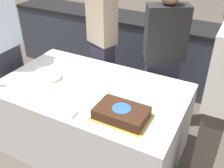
{
  "coord_description": "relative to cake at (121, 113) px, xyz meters",
  "views": [
    {
      "loc": [
        1.11,
        -1.69,
        2.04
      ],
      "look_at": [
        0.22,
        0.0,
        0.85
      ],
      "focal_mm": 42.0,
      "sensor_mm": 36.0,
      "label": 1
    }
  ],
  "objects": [
    {
      "name": "plate_stack",
      "position": [
        -0.86,
        0.21,
        -0.02
      ],
      "size": [
        0.2,
        0.2,
        0.04
      ],
      "color": "white",
      "rests_on": "dining_table"
    },
    {
      "name": "back_counter",
      "position": [
        -0.43,
        1.84,
        -0.33
      ],
      "size": [
        4.4,
        0.58,
        0.92
      ],
      "color": "#333842",
      "rests_on": "ground_plane"
    },
    {
      "name": "dining_table",
      "position": [
        -0.43,
        0.25,
        -0.42
      ],
      "size": [
        1.71,
        1.03,
        0.75
      ],
      "color": "silver",
      "rests_on": "ground_plane"
    },
    {
      "name": "side_plate_near_cake",
      "position": [
        -0.1,
        0.27,
        -0.04
      ],
      "size": [
        0.19,
        0.19,
        0.0
      ],
      "color": "white",
      "rests_on": "dining_table"
    },
    {
      "name": "person_seated_left",
      "position": [
        -1.51,
        0.25,
        0.13
      ],
      "size": [
        0.22,
        0.38,
        1.76
      ],
      "rotation": [
        0.0,
        0.0,
        1.57
      ],
      "color": "#282833",
      "rests_on": "ground_plane"
    },
    {
      "name": "utensil_pile",
      "position": [
        -0.4,
        -0.16,
        -0.03
      ],
      "size": [
        0.16,
        0.09,
        0.02
      ],
      "color": "white",
      "rests_on": "dining_table"
    },
    {
      "name": "ground_plane",
      "position": [
        -0.43,
        0.25,
        -0.79
      ],
      "size": [
        14.0,
        14.0,
        0.0
      ],
      "primitive_type": "plane",
      "color": "brown"
    },
    {
      "name": "person_seated_right",
      "position": [
        0.64,
        0.25,
        0.1
      ],
      "size": [
        0.21,
        0.32,
        1.69
      ],
      "rotation": [
        0.0,
        0.0,
        -1.57
      ],
      "color": "#4C4238",
      "rests_on": "ground_plane"
    },
    {
      "name": "person_standing_back",
      "position": [
        -0.73,
        0.99,
        0.06
      ],
      "size": [
        0.37,
        0.31,
        1.61
      ],
      "rotation": [
        0.0,
        0.0,
        2.75
      ],
      "color": "#383347",
      "rests_on": "ground_plane"
    },
    {
      "name": "cake",
      "position": [
        0.0,
        0.0,
        0.0
      ],
      "size": [
        0.43,
        0.3,
        0.09
      ],
      "color": "gold",
      "rests_on": "dining_table"
    },
    {
      "name": "person_cutting_cake",
      "position": [
        0.0,
        0.99,
        0.02
      ],
      "size": [
        0.45,
        0.38,
        1.58
      ],
      "rotation": [
        0.0,
        0.0,
        -2.61
      ],
      "color": "#383347",
      "rests_on": "ground_plane"
    }
  ]
}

